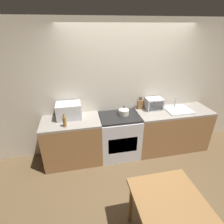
{
  "coord_description": "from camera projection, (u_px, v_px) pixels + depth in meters",
  "views": [
    {
      "loc": [
        -0.98,
        -2.0,
        2.45
      ],
      "look_at": [
        -0.4,
        0.76,
        1.05
      ],
      "focal_mm": 28.0,
      "sensor_mm": 36.0,
      "label": 1
    }
  ],
  "objects": [
    {
      "name": "knife_block",
      "position": [
        140.0,
        104.0,
        3.59
      ],
      "size": [
        0.11,
        0.06,
        0.26
      ],
      "color": "brown",
      "rests_on": "counter_right_run"
    },
    {
      "name": "stove_range",
      "position": [
        119.0,
        136.0,
        3.54
      ],
      "size": [
        0.78,
        0.62,
        0.9
      ],
      "color": "silver",
      "rests_on": "ground_plane"
    },
    {
      "name": "toaster_oven",
      "position": [
        154.0,
        104.0,
        3.57
      ],
      "size": [
        0.34,
        0.25,
        0.23
      ],
      "color": "silver",
      "rests_on": "counter_right_run"
    },
    {
      "name": "dining_table",
      "position": [
        168.0,
        205.0,
        1.97
      ],
      "size": [
        0.77,
        0.75,
        0.74
      ],
      "color": "brown",
      "rests_on": "ground_plane"
    },
    {
      "name": "counter_right_run",
      "position": [
        171.0,
        129.0,
        3.75
      ],
      "size": [
        1.53,
        0.62,
        0.9
      ],
      "color": "olive",
      "rests_on": "ground_plane"
    },
    {
      "name": "counter_left_run",
      "position": [
        73.0,
        141.0,
        3.37
      ],
      "size": [
        1.07,
        0.62,
        0.9
      ],
      "color": "olive",
      "rests_on": "ground_plane"
    },
    {
      "name": "wall_back",
      "position": [
        127.0,
        90.0,
        3.5
      ],
      "size": [
        10.0,
        0.06,
        2.6
      ],
      "color": "beige",
      "rests_on": "ground_plane"
    },
    {
      "name": "microwave",
      "position": [
        69.0,
        111.0,
        3.21
      ],
      "size": [
        0.45,
        0.32,
        0.29
      ],
      "color": "silver",
      "rests_on": "counter_left_run"
    },
    {
      "name": "ground_plane",
      "position": [
        143.0,
        183.0,
        3.02
      ],
      "size": [
        16.0,
        16.0,
        0.0
      ],
      "primitive_type": "plane",
      "color": "brown"
    },
    {
      "name": "kettle",
      "position": [
        124.0,
        111.0,
        3.36
      ],
      "size": [
        0.2,
        0.2,
        0.18
      ],
      "color": "beige",
      "rests_on": "stove_range"
    },
    {
      "name": "sink_basin",
      "position": [
        178.0,
        109.0,
        3.56
      ],
      "size": [
        0.5,
        0.43,
        0.24
      ],
      "color": "silver",
      "rests_on": "counter_right_run"
    },
    {
      "name": "bottle",
      "position": [
        64.0,
        122.0,
        2.95
      ],
      "size": [
        0.06,
        0.06,
        0.25
      ],
      "color": "olive",
      "rests_on": "counter_left_run"
    }
  ]
}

